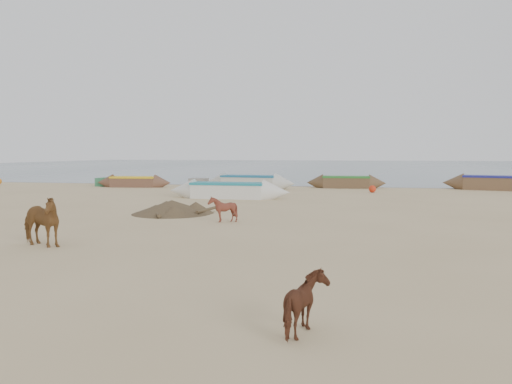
% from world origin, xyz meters
% --- Properties ---
extents(ground, '(140.00, 140.00, 0.00)m').
position_xyz_m(ground, '(0.00, 0.00, 0.00)').
color(ground, tan).
rests_on(ground, ground).
extents(sea, '(160.00, 160.00, 0.00)m').
position_xyz_m(sea, '(0.00, 82.00, 0.01)').
color(sea, slate).
rests_on(sea, ground).
extents(cow_adult, '(1.71, 1.16, 1.32)m').
position_xyz_m(cow_adult, '(-4.37, -2.24, 0.66)').
color(cow_adult, brown).
rests_on(cow_adult, ground).
extents(calf_front, '(0.97, 0.90, 0.91)m').
position_xyz_m(calf_front, '(-0.98, 3.09, 0.46)').
color(calf_front, maroon).
rests_on(calf_front, ground).
extents(calf_right, '(0.85, 0.94, 0.82)m').
position_xyz_m(calf_right, '(3.08, -7.02, 0.41)').
color(calf_right, '#582E1C').
rests_on(calf_right, ground).
extents(near_canoe, '(6.60, 1.36, 0.84)m').
position_xyz_m(near_canoe, '(-3.22, 11.93, 0.42)').
color(near_canoe, silver).
rests_on(near_canoe, ground).
extents(debris_pile, '(4.07, 4.07, 0.54)m').
position_xyz_m(debris_pile, '(-3.63, 5.00, 0.27)').
color(debris_pile, brown).
rests_on(debris_pile, ground).
extents(waterline_canoes, '(43.75, 4.50, 0.93)m').
position_xyz_m(waterline_canoes, '(7.82, 20.07, 0.42)').
color(waterline_canoes, brown).
rests_on(waterline_canoes, ground).
extents(beach_clutter, '(46.85, 4.28, 0.64)m').
position_xyz_m(beach_clutter, '(4.20, 19.89, 0.30)').
color(beach_clutter, '#33714A').
rests_on(beach_clutter, ground).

